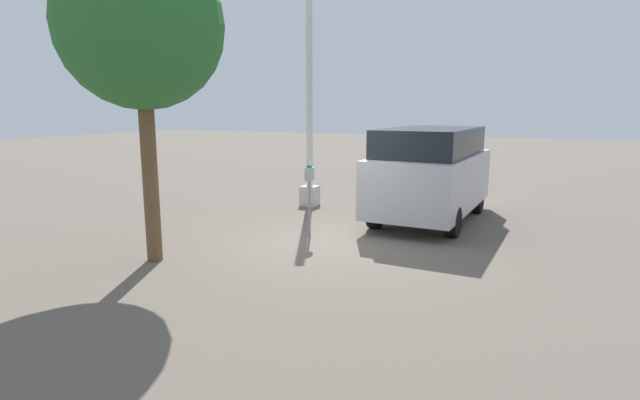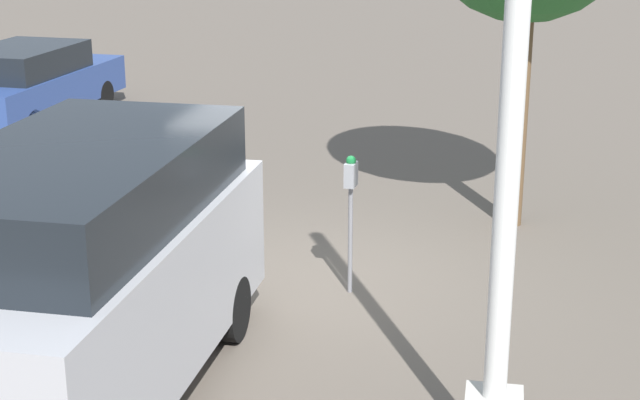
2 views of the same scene
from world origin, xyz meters
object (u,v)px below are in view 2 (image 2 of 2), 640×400
object	(u,v)px
lamp_post	(505,224)
parked_van	(80,269)
parking_meter_near	(351,193)
car_distant	(28,83)

from	to	relation	value
lamp_post	parked_van	distance (m)	3.56
lamp_post	parked_van	xyz separation A→B (m)	(-0.35, -3.46, -0.74)
parked_van	lamp_post	bearing A→B (deg)	85.38
parking_meter_near	car_distant	distance (m)	10.07
car_distant	lamp_post	bearing A→B (deg)	-134.98
car_distant	parked_van	bearing A→B (deg)	-147.31
parking_meter_near	lamp_post	distance (m)	3.56
parking_meter_near	car_distant	bearing A→B (deg)	-128.72
parked_van	car_distant	size ratio (longest dim) A/B	0.98
parking_meter_near	lamp_post	size ratio (longest dim) A/B	0.28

